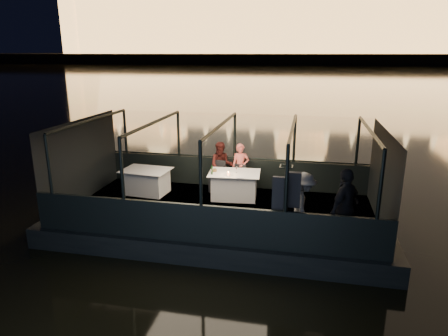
% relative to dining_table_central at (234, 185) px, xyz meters
% --- Properties ---
extents(river_water, '(500.00, 500.00, 0.00)m').
position_rel_dining_table_central_xyz_m(river_water, '(-0.19, 79.04, -0.89)').
color(river_water, black).
rests_on(river_water, ground).
extents(boat_hull, '(8.60, 4.40, 1.00)m').
position_rel_dining_table_central_xyz_m(boat_hull, '(-0.19, -0.96, -0.89)').
color(boat_hull, black).
rests_on(boat_hull, river_water).
extents(boat_deck, '(8.00, 4.00, 0.04)m').
position_rel_dining_table_central_xyz_m(boat_deck, '(-0.19, -0.96, -0.41)').
color(boat_deck, black).
rests_on(boat_deck, boat_hull).
extents(gunwale_port, '(8.00, 0.08, 0.90)m').
position_rel_dining_table_central_xyz_m(gunwale_port, '(-0.19, 1.04, 0.06)').
color(gunwale_port, black).
rests_on(gunwale_port, boat_deck).
extents(gunwale_starboard, '(8.00, 0.08, 0.90)m').
position_rel_dining_table_central_xyz_m(gunwale_starboard, '(-0.19, -2.96, 0.06)').
color(gunwale_starboard, black).
rests_on(gunwale_starboard, boat_deck).
extents(cabin_glass_port, '(8.00, 0.02, 1.40)m').
position_rel_dining_table_central_xyz_m(cabin_glass_port, '(-0.19, 1.04, 1.21)').
color(cabin_glass_port, '#99B2B2').
rests_on(cabin_glass_port, gunwale_port).
extents(cabin_glass_starboard, '(8.00, 0.02, 1.40)m').
position_rel_dining_table_central_xyz_m(cabin_glass_starboard, '(-0.19, -2.96, 1.21)').
color(cabin_glass_starboard, '#99B2B2').
rests_on(cabin_glass_starboard, gunwale_starboard).
extents(cabin_roof_glass, '(8.00, 4.00, 0.02)m').
position_rel_dining_table_central_xyz_m(cabin_roof_glass, '(-0.19, -0.96, 1.91)').
color(cabin_roof_glass, '#99B2B2').
rests_on(cabin_roof_glass, boat_deck).
extents(end_wall_fore, '(0.02, 4.00, 2.30)m').
position_rel_dining_table_central_xyz_m(end_wall_fore, '(-4.19, -0.96, 0.76)').
color(end_wall_fore, black).
rests_on(end_wall_fore, boat_deck).
extents(end_wall_aft, '(0.02, 4.00, 2.30)m').
position_rel_dining_table_central_xyz_m(end_wall_aft, '(3.81, -0.96, 0.76)').
color(end_wall_aft, black).
rests_on(end_wall_aft, boat_deck).
extents(canopy_ribs, '(8.00, 4.00, 2.30)m').
position_rel_dining_table_central_xyz_m(canopy_ribs, '(-0.19, -0.96, 0.76)').
color(canopy_ribs, black).
rests_on(canopy_ribs, boat_deck).
extents(embankment, '(400.00, 140.00, 6.00)m').
position_rel_dining_table_central_xyz_m(embankment, '(-0.19, 209.04, 0.11)').
color(embankment, '#423D33').
rests_on(embankment, ground).
extents(dining_table_central, '(1.53, 1.16, 0.77)m').
position_rel_dining_table_central_xyz_m(dining_table_central, '(0.00, 0.00, 0.00)').
color(dining_table_central, silver).
rests_on(dining_table_central, boat_deck).
extents(dining_table_aft, '(1.47, 1.13, 0.74)m').
position_rel_dining_table_central_xyz_m(dining_table_aft, '(-2.64, -0.13, 0.00)').
color(dining_table_aft, silver).
rests_on(dining_table_aft, boat_deck).
extents(chair_port_left, '(0.51, 0.51, 0.92)m').
position_rel_dining_table_central_xyz_m(chair_port_left, '(-0.60, 0.45, 0.06)').
color(chair_port_left, black).
rests_on(chair_port_left, boat_deck).
extents(chair_port_right, '(0.48, 0.48, 0.84)m').
position_rel_dining_table_central_xyz_m(chair_port_right, '(0.05, 0.45, 0.06)').
color(chair_port_right, black).
rests_on(chair_port_right, boat_deck).
extents(coat_stand, '(0.58, 0.50, 1.85)m').
position_rel_dining_table_central_xyz_m(coat_stand, '(1.58, -2.71, 0.51)').
color(coat_stand, black).
rests_on(coat_stand, boat_deck).
extents(person_woman_coral, '(0.57, 0.43, 1.44)m').
position_rel_dining_table_central_xyz_m(person_woman_coral, '(0.05, 0.72, 0.36)').
color(person_woman_coral, '#DD5C50').
rests_on(person_woman_coral, boat_deck).
extents(person_man_maroon, '(0.76, 0.63, 1.47)m').
position_rel_dining_table_central_xyz_m(person_man_maroon, '(-0.54, 0.72, 0.36)').
color(person_man_maroon, '#3C1311').
rests_on(person_man_maroon, boat_deck).
extents(passenger_stripe, '(0.75, 1.10, 1.56)m').
position_rel_dining_table_central_xyz_m(passenger_stripe, '(1.96, -2.27, 0.47)').
color(passenger_stripe, silver).
rests_on(passenger_stripe, boat_deck).
extents(passenger_dark, '(0.95, 1.10, 1.76)m').
position_rel_dining_table_central_xyz_m(passenger_dark, '(2.84, -2.43, 0.47)').
color(passenger_dark, black).
rests_on(passenger_dark, boat_deck).
extents(wine_bottle, '(0.07, 0.07, 0.27)m').
position_rel_dining_table_central_xyz_m(wine_bottle, '(-0.60, -0.28, 0.53)').
color(wine_bottle, '#143714').
rests_on(wine_bottle, dining_table_central).
extents(bread_basket, '(0.22, 0.22, 0.07)m').
position_rel_dining_table_central_xyz_m(bread_basket, '(-0.60, -0.03, 0.42)').
color(bread_basket, brown).
rests_on(bread_basket, dining_table_central).
extents(amber_candle, '(0.06, 0.06, 0.09)m').
position_rel_dining_table_central_xyz_m(amber_candle, '(-0.12, -0.27, 0.42)').
color(amber_candle, orange).
rests_on(amber_candle, dining_table_central).
extents(plate_near, '(0.31, 0.31, 0.01)m').
position_rel_dining_table_central_xyz_m(plate_near, '(0.23, -0.41, 0.39)').
color(plate_near, white).
rests_on(plate_near, dining_table_central).
extents(plate_far, '(0.25, 0.25, 0.01)m').
position_rel_dining_table_central_xyz_m(plate_far, '(-0.59, -0.05, 0.39)').
color(plate_far, silver).
rests_on(plate_far, dining_table_central).
extents(wine_glass_white, '(0.06, 0.06, 0.17)m').
position_rel_dining_table_central_xyz_m(wine_glass_white, '(-0.60, -0.32, 0.48)').
color(wine_glass_white, white).
rests_on(wine_glass_white, dining_table_central).
extents(wine_glass_red, '(0.07, 0.07, 0.18)m').
position_rel_dining_table_central_xyz_m(wine_glass_red, '(0.06, -0.02, 0.48)').
color(wine_glass_red, silver).
rests_on(wine_glass_red, dining_table_central).
extents(wine_glass_empty, '(0.08, 0.08, 0.20)m').
position_rel_dining_table_central_xyz_m(wine_glass_empty, '(-0.08, -0.37, 0.48)').
color(wine_glass_empty, silver).
rests_on(wine_glass_empty, dining_table_central).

